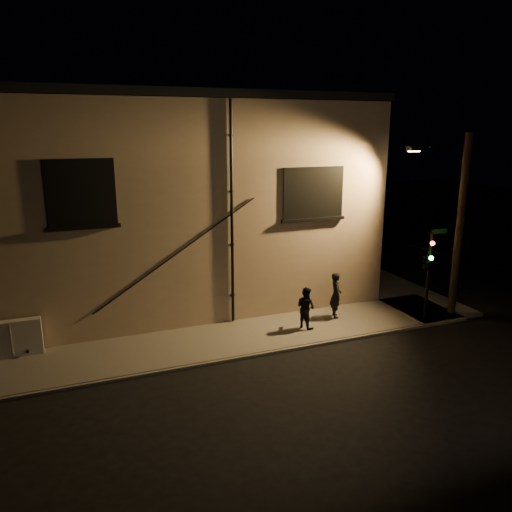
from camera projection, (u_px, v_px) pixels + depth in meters
name	position (u px, v px, depth m)	size (l,w,h in m)	color
ground	(309.00, 347.00, 17.54)	(90.00, 90.00, 0.00)	black
sidewalk	(287.00, 301.00, 21.91)	(21.00, 16.00, 0.12)	#58544F
building	(166.00, 195.00, 23.47)	(16.20, 12.23, 8.80)	tan
utility_cabinet	(11.00, 339.00, 16.38)	(1.88, 0.32, 1.24)	#B5B1AC
pedestrian_a	(336.00, 295.00, 19.75)	(0.67, 0.44, 1.83)	black
pedestrian_b	(306.00, 307.00, 18.74)	(0.77, 0.60, 1.59)	black
traffic_signal	(427.00, 260.00, 19.09)	(1.31, 2.12, 3.58)	black
streetlamp_pole	(457.00, 222.00, 19.55)	(2.03, 1.39, 7.30)	black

